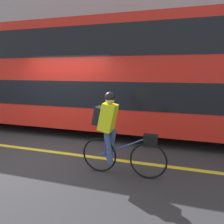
% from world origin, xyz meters
% --- Properties ---
extents(ground_plane, '(80.00, 80.00, 0.00)m').
position_xyz_m(ground_plane, '(0.00, 0.00, 0.00)').
color(ground_plane, '#2D2D30').
extents(road_center_line, '(50.00, 0.14, 0.01)m').
position_xyz_m(road_center_line, '(0.00, 0.29, 0.00)').
color(road_center_line, yellow).
rests_on(road_center_line, ground_plane).
extents(sidewalk_curb, '(60.00, 2.48, 0.16)m').
position_xyz_m(sidewalk_curb, '(0.00, 5.72, 0.08)').
color(sidewalk_curb, gray).
rests_on(sidewalk_curb, ground_plane).
extents(building_facade, '(60.00, 0.30, 7.33)m').
position_xyz_m(building_facade, '(0.00, 7.11, 3.66)').
color(building_facade, '#9E9EA3').
rests_on(building_facade, ground_plane).
extents(bus, '(11.09, 2.48, 3.53)m').
position_xyz_m(bus, '(0.34, 2.56, 1.98)').
color(bus, black).
rests_on(bus, ground_plane).
extents(cyclist_on_bike, '(1.73, 0.32, 1.68)m').
position_xyz_m(cyclist_on_bike, '(2.02, -0.37, 0.90)').
color(cyclist_on_bike, black).
rests_on(cyclist_on_bike, ground_plane).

